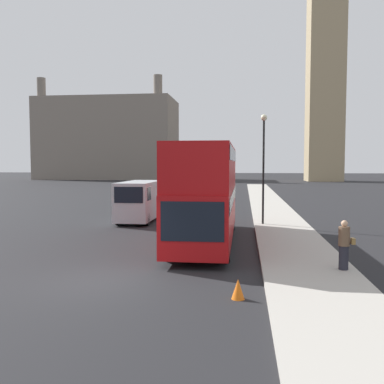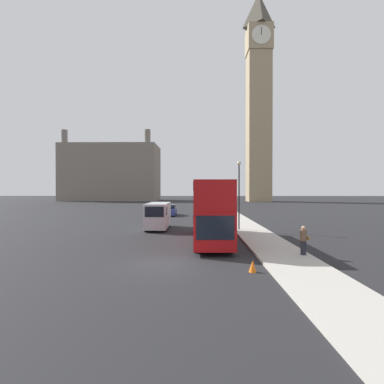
# 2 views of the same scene
# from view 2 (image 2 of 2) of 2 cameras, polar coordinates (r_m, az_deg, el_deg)

# --- Properties ---
(ground_plane) EXTENTS (300.00, 300.00, 0.00)m
(ground_plane) POSITION_cam_2_polar(r_m,az_deg,el_deg) (15.88, -5.09, -13.63)
(ground_plane) COLOR black
(sidewalk_strip) EXTENTS (3.14, 120.00, 0.15)m
(sidewalk_strip) POSITION_cam_2_polar(r_m,az_deg,el_deg) (16.53, 18.83, -12.82)
(sidewalk_strip) COLOR #ADA89E
(sidewalk_strip) RESTS_ON ground_plane
(clock_tower) EXTENTS (7.46, 7.63, 64.42)m
(clock_tower) POSITION_cam_2_polar(r_m,az_deg,el_deg) (99.49, 12.58, 17.60)
(clock_tower) COLOR tan
(clock_tower) RESTS_ON ground_plane
(building_block_distant) EXTENTS (30.89, 15.65, 22.51)m
(building_block_distant) POSITION_cam_2_polar(r_m,az_deg,el_deg) (104.53, -15.00, 3.52)
(building_block_distant) COLOR slate
(building_block_distant) RESTS_ON ground_plane
(red_double_decker_bus) EXTENTS (2.50, 10.78, 4.44)m
(red_double_decker_bus) POSITION_cam_2_polar(r_m,az_deg,el_deg) (22.25, 3.62, -3.10)
(red_double_decker_bus) COLOR #A80F11
(red_double_decker_bus) RESTS_ON ground_plane
(white_van) EXTENTS (2.01, 5.32, 2.52)m
(white_van) POSITION_cam_2_polar(r_m,az_deg,el_deg) (29.19, -6.48, -4.42)
(white_van) COLOR #B2B7BC
(white_van) RESTS_ON ground_plane
(pedestrian) EXTENTS (0.53, 0.37, 1.65)m
(pedestrian) POSITION_cam_2_polar(r_m,az_deg,el_deg) (18.37, 20.48, -8.61)
(pedestrian) COLOR #23232D
(pedestrian) RESTS_ON sidewalk_strip
(street_lamp) EXTENTS (0.36, 0.36, 6.33)m
(street_lamp) POSITION_cam_2_polar(r_m,az_deg,el_deg) (27.95, 8.95, 1.30)
(street_lamp) COLOR black
(street_lamp) RESTS_ON sidewalk_strip
(parked_sedan) EXTENTS (1.74, 4.58, 1.58)m
(parked_sedan) POSITION_cam_2_polar(r_m,az_deg,el_deg) (44.06, -4.23, -3.55)
(parked_sedan) COLOR navy
(parked_sedan) RESTS_ON ground_plane
(traffic_cone) EXTENTS (0.36, 0.36, 0.55)m
(traffic_cone) POSITION_cam_2_polar(r_m,az_deg,el_deg) (14.72, 11.47, -13.68)
(traffic_cone) COLOR orange
(traffic_cone) RESTS_ON ground_plane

